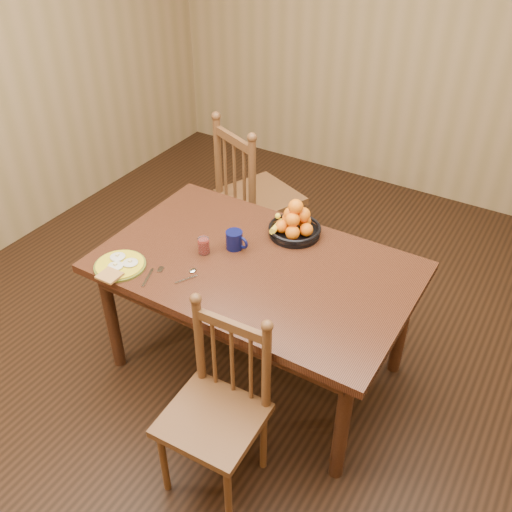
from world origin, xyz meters
The scene contains 10 objects.
room centered at (0.00, 0.00, 1.35)m, with size 4.52×5.02×2.72m.
dining_table centered at (0.00, 0.00, 0.67)m, with size 1.60×1.00×0.75m.
chair_far centered at (-0.57, 0.92, 0.52)m, with size 0.63×0.62×1.07m.
chair_near centered at (0.21, -0.68, 0.45)m, with size 0.44×0.42×0.93m.
breakfast_plate centered at (-0.58, -0.39, 0.76)m, with size 0.26×0.29×0.04m.
fork centered at (-0.39, -0.35, 0.75)m, with size 0.06×0.18×0.00m.
spoon centered at (-0.24, -0.24, 0.75)m, with size 0.07×0.15×0.01m.
coffee_mug centered at (-0.17, 0.06, 0.80)m, with size 0.13×0.09×0.10m.
juice_glass centered at (-0.28, -0.06, 0.79)m, with size 0.06×0.06×0.09m.
fruit_bowl centered at (0.04, 0.34, 0.81)m, with size 0.29×0.29×0.22m.
Camera 1 is at (1.21, -1.99, 2.52)m, focal length 40.00 mm.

